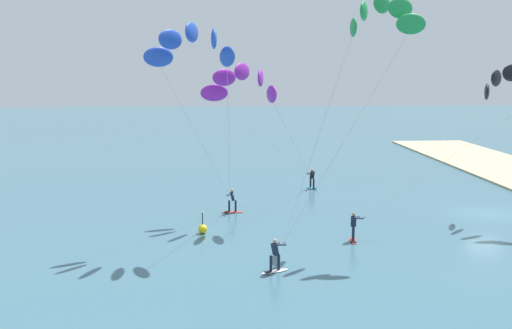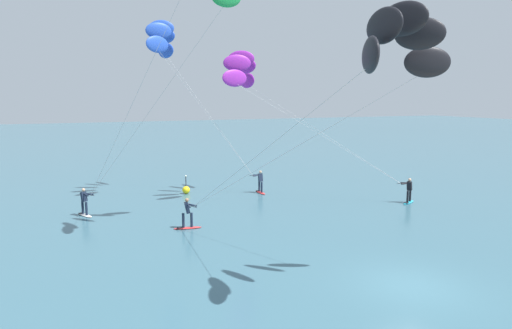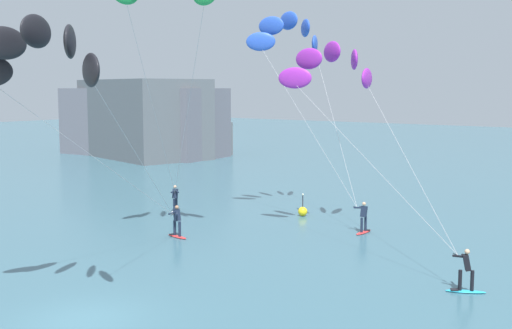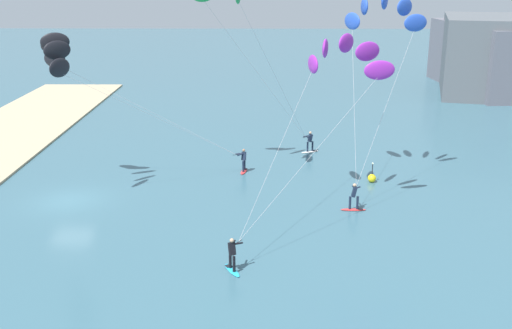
{
  "view_description": "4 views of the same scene",
  "coord_description": "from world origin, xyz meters",
  "px_view_note": "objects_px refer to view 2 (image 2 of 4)",
  "views": [
    {
      "loc": [
        -38.28,
        18.45,
        9.73
      ],
      "look_at": [
        -0.8,
        15.85,
        3.7
      ],
      "focal_mm": 41.53,
      "sensor_mm": 36.0,
      "label": 1
    },
    {
      "loc": [
        -11.72,
        -12.25,
        7.04
      ],
      "look_at": [
        -0.59,
        13.55,
        2.78
      ],
      "focal_mm": 31.33,
      "sensor_mm": 36.0,
      "label": 2
    },
    {
      "loc": [
        17.14,
        -13.26,
        7.68
      ],
      "look_at": [
        -4.51,
        15.61,
        3.43
      ],
      "focal_mm": 45.38,
      "sensor_mm": 36.0,
      "label": 3
    },
    {
      "loc": [
        35.51,
        11.93,
        13.53
      ],
      "look_at": [
        0.67,
        11.54,
        2.6
      ],
      "focal_mm": 43.28,
      "sensor_mm": 36.0,
      "label": 4
    }
  ],
  "objects_px": {
    "kitesurfer_mid_water": "(388,52)",
    "marker_buoy": "(186,190)",
    "kitesurfer_downwind": "(248,74)",
    "kitesurfer_nearshore": "(166,45)"
  },
  "relations": [
    {
      "from": "kitesurfer_mid_water",
      "to": "marker_buoy",
      "type": "xyz_separation_m",
      "value": [
        -2.09,
        19.23,
        -8.23
      ]
    },
    {
      "from": "kitesurfer_mid_water",
      "to": "kitesurfer_downwind",
      "type": "height_order",
      "value": "kitesurfer_downwind"
    },
    {
      "from": "kitesurfer_mid_water",
      "to": "kitesurfer_downwind",
      "type": "xyz_separation_m",
      "value": [
        1.67,
        16.43,
        0.05
      ]
    },
    {
      "from": "kitesurfer_nearshore",
      "to": "kitesurfer_mid_water",
      "type": "bearing_deg",
      "value": -80.7
    },
    {
      "from": "kitesurfer_nearshore",
      "to": "marker_buoy",
      "type": "distance_m",
      "value": 10.41
    },
    {
      "from": "marker_buoy",
      "to": "kitesurfer_downwind",
      "type": "bearing_deg",
      "value": -36.7
    },
    {
      "from": "kitesurfer_nearshore",
      "to": "marker_buoy",
      "type": "xyz_separation_m",
      "value": [
        1.11,
        -0.3,
        -10.35
      ]
    },
    {
      "from": "kitesurfer_nearshore",
      "to": "kitesurfer_mid_water",
      "type": "height_order",
      "value": "kitesurfer_nearshore"
    },
    {
      "from": "kitesurfer_mid_water",
      "to": "kitesurfer_nearshore",
      "type": "bearing_deg",
      "value": 99.3
    },
    {
      "from": "marker_buoy",
      "to": "kitesurfer_nearshore",
      "type": "bearing_deg",
      "value": 164.78
    }
  ]
}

